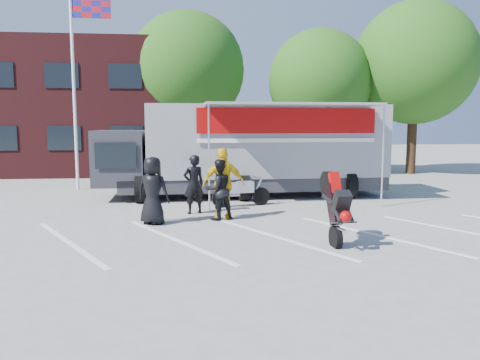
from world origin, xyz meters
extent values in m
plane|color=#979792|center=(0.00, 0.00, 0.00)|extent=(100.00, 100.00, 0.00)
cube|color=white|center=(0.00, 1.00, 0.01)|extent=(18.09, 13.33, 0.01)
cube|color=#471718|center=(-10.00, 18.00, 3.50)|extent=(18.00, 8.00, 7.00)
cylinder|color=white|center=(-6.50, 10.00, 4.00)|extent=(0.12, 0.12, 8.00)
cube|color=red|center=(-5.70, 10.00, 7.30)|extent=(1.50, 0.04, 0.90)
cylinder|color=#382314|center=(-2.00, 16.00, 1.62)|extent=(0.50, 0.50, 3.24)
sphere|color=#245615|center=(-2.00, 16.00, 5.58)|extent=(6.12, 6.12, 6.12)
cylinder|color=#382314|center=(5.00, 15.00, 1.44)|extent=(0.50, 0.50, 2.88)
sphere|color=#245615|center=(5.00, 15.00, 4.96)|extent=(5.44, 5.44, 5.44)
cylinder|color=#382314|center=(10.00, 14.50, 1.71)|extent=(0.50, 0.50, 3.42)
sphere|color=#245615|center=(10.00, 14.50, 5.89)|extent=(6.46, 6.46, 6.46)
imported|color=black|center=(-2.86, 2.83, 0.91)|extent=(1.04, 0.86, 1.82)
imported|color=black|center=(-1.77, 4.23, 0.88)|extent=(0.75, 0.62, 1.77)
imported|color=black|center=(-1.08, 3.23, 0.85)|extent=(1.02, 0.92, 1.71)
imported|color=yellow|center=(-0.94, 3.32, 1.01)|extent=(1.21, 0.57, 2.01)
camera|label=1|loc=(-1.82, -9.68, 2.66)|focal=35.00mm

